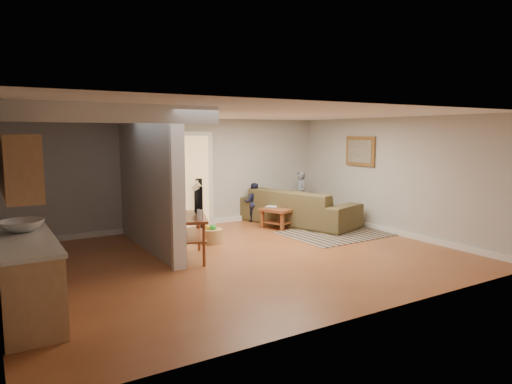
% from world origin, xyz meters
% --- Properties ---
extents(ground, '(7.50, 7.50, 0.00)m').
position_xyz_m(ground, '(0.00, 0.00, 0.00)').
color(ground, brown).
rests_on(ground, ground).
extents(room_shell, '(7.54, 6.02, 2.52)m').
position_xyz_m(room_shell, '(-1.07, 0.43, 1.46)').
color(room_shell, beige).
rests_on(room_shell, ground).
extents(area_rug, '(2.39, 1.78, 0.01)m').
position_xyz_m(area_rug, '(2.76, 0.61, 0.01)').
color(area_rug, black).
rests_on(area_rug, ground).
extents(sofa, '(1.97, 3.08, 0.84)m').
position_xyz_m(sofa, '(2.60, 1.88, 0.00)').
color(sofa, '#4C4326').
rests_on(sofa, ground).
extents(coffee_table, '(1.34, 1.06, 0.69)m').
position_xyz_m(coffee_table, '(2.22, 1.86, 0.36)').
color(coffee_table, brown).
rests_on(coffee_table, ground).
extents(tv_console, '(0.83, 1.28, 1.03)m').
position_xyz_m(tv_console, '(-0.74, 0.39, 0.69)').
color(tv_console, brown).
rests_on(tv_console, ground).
extents(speaker_left, '(0.10, 0.10, 0.92)m').
position_xyz_m(speaker_left, '(-1.00, 0.69, 0.46)').
color(speaker_left, black).
rests_on(speaker_left, ground).
extents(speaker_right, '(0.12, 0.12, 1.14)m').
position_xyz_m(speaker_right, '(0.40, 2.70, 0.57)').
color(speaker_right, black).
rests_on(speaker_right, ground).
extents(toy_basket, '(0.43, 0.43, 0.39)m').
position_xyz_m(toy_basket, '(0.01, 1.23, 0.16)').
color(toy_basket, '#A47547').
rests_on(toy_basket, ground).
extents(child, '(0.36, 0.49, 1.23)m').
position_xyz_m(child, '(3.00, 2.33, 0.00)').
color(child, slate).
rests_on(child, ground).
extents(toddler, '(0.59, 0.57, 0.96)m').
position_xyz_m(toddler, '(1.85, 2.70, 0.00)').
color(toddler, '#1C1F3A').
rests_on(toddler, ground).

